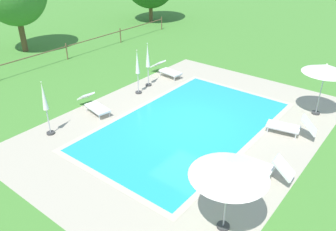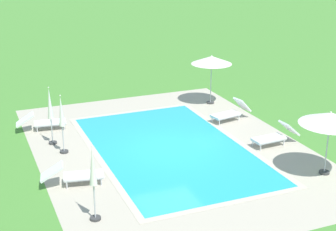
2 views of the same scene
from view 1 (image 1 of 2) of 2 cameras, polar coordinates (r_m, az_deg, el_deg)
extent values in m
plane|color=#478433|center=(14.63, 3.26, -1.59)|extent=(160.00, 160.00, 0.00)
cube|color=#B2A893|center=(14.63, 3.27, -1.58)|extent=(13.72, 9.95, 0.01)
cube|color=#23A8C1|center=(14.63, 3.27, -1.58)|extent=(9.09, 5.32, 0.01)
cube|color=#C0B59F|center=(16.16, -4.81, 1.48)|extent=(9.57, 0.24, 0.01)
cube|color=#C0B59F|center=(13.49, 12.99, -5.17)|extent=(9.57, 0.24, 0.01)
cube|color=#C0B59F|center=(18.26, 11.76, 4.24)|extent=(0.24, 5.32, 0.01)
cube|color=#C0B59F|center=(11.75, -10.19, -10.54)|extent=(0.24, 5.32, 0.01)
cube|color=white|center=(19.36, 0.40, 7.26)|extent=(0.75, 1.36, 0.07)
cube|color=white|center=(19.95, -1.69, 8.59)|extent=(0.68, 0.81, 0.51)
cube|color=silver|center=(19.38, 0.40, 7.10)|extent=(0.71, 1.33, 0.04)
cylinder|color=silver|center=(19.24, 2.12, 6.54)|extent=(0.04, 0.04, 0.28)
cylinder|color=silver|center=(18.89, 1.06, 6.14)|extent=(0.04, 0.04, 0.28)
cylinder|color=silver|center=(19.95, -0.23, 7.38)|extent=(0.04, 0.04, 0.28)
cylinder|color=silver|center=(19.62, -1.29, 7.00)|extent=(0.04, 0.04, 0.28)
cube|color=white|center=(14.65, 18.65, -1.72)|extent=(0.84, 1.39, 0.07)
cube|color=white|center=(14.46, 22.46, -1.50)|extent=(0.71, 0.74, 0.65)
cube|color=silver|center=(14.68, 18.61, -1.91)|extent=(0.81, 1.36, 0.04)
cylinder|color=silver|center=(14.57, 16.25, -2.30)|extent=(0.04, 0.04, 0.28)
cylinder|color=silver|center=(15.01, 16.66, -1.40)|extent=(0.04, 0.04, 0.28)
cylinder|color=silver|center=(14.48, 20.49, -3.25)|extent=(0.04, 0.04, 0.28)
cylinder|color=silver|center=(14.92, 20.78, -2.32)|extent=(0.04, 0.04, 0.28)
cube|color=white|center=(15.65, -11.67, 1.26)|extent=(0.84, 1.39, 0.07)
cube|color=white|center=(16.37, -13.54, 3.16)|extent=(0.73, 0.85, 0.51)
cube|color=silver|center=(15.68, -11.65, 1.08)|extent=(0.80, 1.36, 0.04)
cylinder|color=silver|center=(15.41, -9.76, 0.26)|extent=(0.04, 0.04, 0.28)
cylinder|color=silver|center=(15.19, -11.38, -0.33)|extent=(0.04, 0.04, 0.28)
cylinder|color=silver|center=(16.27, -11.83, 1.65)|extent=(0.04, 0.04, 0.28)
cylinder|color=silver|center=(16.07, -13.39, 1.10)|extent=(0.04, 0.04, 0.28)
cube|color=white|center=(12.09, 14.17, -7.93)|extent=(0.69, 1.34, 0.07)
cube|color=white|center=(11.74, 18.74, -8.25)|extent=(0.65, 0.72, 0.60)
cube|color=silver|center=(12.13, 14.14, -8.13)|extent=(0.66, 1.31, 0.04)
cylinder|color=silver|center=(12.14, 11.19, -8.40)|extent=(0.04, 0.04, 0.28)
cylinder|color=silver|center=(12.53, 12.15, -7.21)|extent=(0.04, 0.04, 0.28)
cylinder|color=silver|center=(11.88, 16.11, -10.03)|extent=(0.04, 0.04, 0.28)
cylinder|color=silver|center=(12.28, 16.92, -8.75)|extent=(0.04, 0.04, 0.28)
cylinder|color=#383838|center=(10.16, 9.18, -17.72)|extent=(0.36, 0.36, 0.08)
cylinder|color=#B2B5B7|center=(9.43, 9.68, -13.25)|extent=(0.04, 0.04, 2.20)
cone|color=white|center=(8.86, 10.16, -8.78)|extent=(2.08, 2.08, 0.40)
sphere|color=white|center=(8.73, 10.28, -7.68)|extent=(0.06, 0.06, 0.06)
cylinder|color=#383838|center=(16.87, 23.38, 0.40)|extent=(0.36, 0.36, 0.08)
cylinder|color=#B2B5B7|center=(16.42, 24.13, 3.87)|extent=(0.04, 0.04, 2.33)
cone|color=white|center=(16.07, 24.83, 7.11)|extent=(1.95, 1.95, 0.37)
sphere|color=white|center=(16.01, 24.97, 7.76)|extent=(0.06, 0.06, 0.06)
cylinder|color=#383838|center=(14.77, -18.95, -2.77)|extent=(0.32, 0.32, 0.08)
cylinder|color=#B2B5B7|center=(14.52, -19.27, -1.00)|extent=(0.04, 0.04, 1.13)
cone|color=white|center=(14.03, -20.00, 3.04)|extent=(0.22, 0.22, 1.14)
sphere|color=white|center=(13.80, -20.40, 5.25)|extent=(0.05, 0.05, 0.05)
cylinder|color=#383838|center=(17.55, -4.92, 3.86)|extent=(0.32, 0.32, 0.08)
cylinder|color=#B2B5B7|center=(17.35, -4.99, 5.37)|extent=(0.04, 0.04, 1.08)
cone|color=white|center=(16.94, -5.15, 8.85)|extent=(0.21, 0.21, 1.16)
sphere|color=white|center=(16.75, -5.24, 10.78)|extent=(0.05, 0.05, 0.05)
cylinder|color=#383838|center=(18.40, -3.27, 5.12)|extent=(0.32, 0.32, 0.08)
cylinder|color=#B2B5B7|center=(18.21, -3.31, 6.55)|extent=(0.04, 0.04, 1.07)
cone|color=white|center=(17.82, -3.41, 9.96)|extent=(0.23, 0.23, 1.22)
sphere|color=white|center=(17.63, -3.47, 11.89)|extent=(0.05, 0.05, 0.05)
cylinder|color=brown|center=(23.08, -16.51, 10.19)|extent=(0.08, 0.08, 1.05)
cylinder|color=brown|center=(26.02, -7.93, 13.07)|extent=(0.08, 0.08, 1.05)
cylinder|color=brown|center=(29.45, -1.08, 15.12)|extent=(0.08, 0.08, 1.05)
cube|color=brown|center=(21.76, -21.68, 9.17)|extent=(24.00, 0.05, 0.05)
cylinder|color=brown|center=(25.61, -23.10, 12.35)|extent=(0.38, 0.38, 2.33)
cylinder|color=brown|center=(32.40, -2.88, 17.00)|extent=(0.34, 0.34, 1.80)
camera|label=2|loc=(15.42, -78.33, 7.96)|focal=54.62mm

